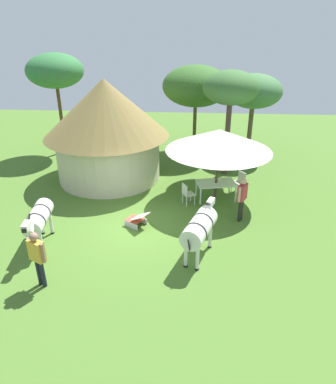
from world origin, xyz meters
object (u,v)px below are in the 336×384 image
object	(u,v)px
patio_dining_table	(216,184)
acacia_tree_left_background	(55,71)
patio_chair_near_hut	(187,193)
zebra_nearest_camera	(38,219)
patio_chair_near_lawn	(240,181)
standing_watcher	(37,255)
striped_lounge_chair	(137,220)
acacia_tree_far_lawn	(231,89)
shade_umbrella	(219,140)
acacia_tree_right_background	(196,86)
guest_beside_umbrella	(242,195)
zebra_by_umbrella	(200,227)
acacia_tree_behind_hut	(254,91)
thatched_hut	(107,127)

from	to	relation	value
patio_dining_table	acacia_tree_left_background	size ratio (longest dim) A/B	0.33
patio_chair_near_hut	zebra_nearest_camera	bearing A→B (deg)	-82.61
patio_chair_near_lawn	standing_watcher	xyz separation A→B (m)	(-6.22, -6.54, 0.53)
striped_lounge_chair	zebra_nearest_camera	world-z (taller)	zebra_nearest_camera
patio_chair_near_hut	standing_watcher	distance (m)	6.53
acacia_tree_far_lawn	patio_chair_near_hut	bearing A→B (deg)	-117.60
shade_umbrella	zebra_nearest_camera	bearing A→B (deg)	-147.24
acacia_tree_left_background	acacia_tree_right_background	world-z (taller)	acacia_tree_left_background
patio_chair_near_hut	acacia_tree_far_lawn	xyz separation A→B (m)	(1.79, 3.42, 3.54)
zebra_nearest_camera	acacia_tree_far_lawn	distance (m)	9.81
guest_beside_umbrella	zebra_nearest_camera	xyz separation A→B (m)	(-6.77, -2.09, -0.04)
guest_beside_umbrella	standing_watcher	size ratio (longest dim) A/B	0.99
patio_chair_near_lawn	standing_watcher	distance (m)	9.04
zebra_nearest_camera	zebra_by_umbrella	world-z (taller)	zebra_by_umbrella
shade_umbrella	striped_lounge_chair	world-z (taller)	shade_umbrella
acacia_tree_left_background	acacia_tree_right_background	bearing A→B (deg)	4.59
shade_umbrella	acacia_tree_behind_hut	bearing A→B (deg)	69.80
patio_chair_near_hut	standing_watcher	size ratio (longest dim) A/B	0.52
acacia_tree_far_lawn	acacia_tree_behind_hut	xyz separation A→B (m)	(1.51, 2.91, -0.60)
zebra_by_umbrella	acacia_tree_behind_hut	distance (m)	10.48
patio_chair_near_lawn	acacia_tree_left_background	distance (m)	11.18
patio_dining_table	guest_beside_umbrella	xyz separation A→B (m)	(0.83, -1.73, 0.37)
acacia_tree_left_background	patio_dining_table	bearing A→B (deg)	-33.08
patio_chair_near_hut	standing_watcher	xyz separation A→B (m)	(-3.94, -5.18, 0.53)
thatched_hut	patio_dining_table	distance (m)	5.56
acacia_tree_right_background	acacia_tree_far_lawn	world-z (taller)	acacia_tree_far_lawn
patio_dining_table	guest_beside_umbrella	bearing A→B (deg)	-64.29
acacia_tree_right_background	acacia_tree_behind_hut	world-z (taller)	acacia_tree_right_background
thatched_hut	zebra_by_umbrella	bearing A→B (deg)	-55.05
patio_chair_near_hut	zebra_nearest_camera	xyz separation A→B (m)	(-4.75, -3.22, 0.47)
striped_lounge_chair	acacia_tree_far_lawn	xyz separation A→B (m)	(3.56, 5.22, 3.81)
guest_beside_umbrella	patio_dining_table	bearing A→B (deg)	55.21
acacia_tree_right_background	acacia_tree_behind_hut	distance (m)	3.06
standing_watcher	patio_chair_near_hut	bearing A→B (deg)	80.35
acacia_tree_behind_hut	zebra_nearest_camera	bearing A→B (deg)	-130.10
acacia_tree_behind_hut	thatched_hut	bearing A→B (deg)	-151.35
patio_dining_table	zebra_by_umbrella	bearing A→B (deg)	-100.11
guest_beside_umbrella	acacia_tree_far_lawn	distance (m)	5.47
striped_lounge_chair	zebra_by_umbrella	size ratio (longest dim) A/B	0.43
zebra_by_umbrella	acacia_tree_right_background	xyz separation A→B (m)	(-0.20, 10.07, 2.60)
standing_watcher	acacia_tree_far_lawn	distance (m)	10.76
patio_chair_near_hut	acacia_tree_behind_hut	size ratio (longest dim) A/B	0.21
guest_beside_umbrella	shade_umbrella	bearing A→B (deg)	55.21
patio_chair_near_lawn	acacia_tree_far_lawn	bearing A→B (deg)	-22.08
acacia_tree_left_background	acacia_tree_far_lawn	distance (m)	9.29
zebra_by_umbrella	acacia_tree_left_background	bearing A→B (deg)	148.11
thatched_hut	acacia_tree_right_background	size ratio (longest dim) A/B	1.19
striped_lounge_chair	guest_beside_umbrella	bearing A→B (deg)	-47.50
thatched_hut	acacia_tree_left_background	distance (m)	5.26
shade_umbrella	zebra_by_umbrella	size ratio (longest dim) A/B	1.88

